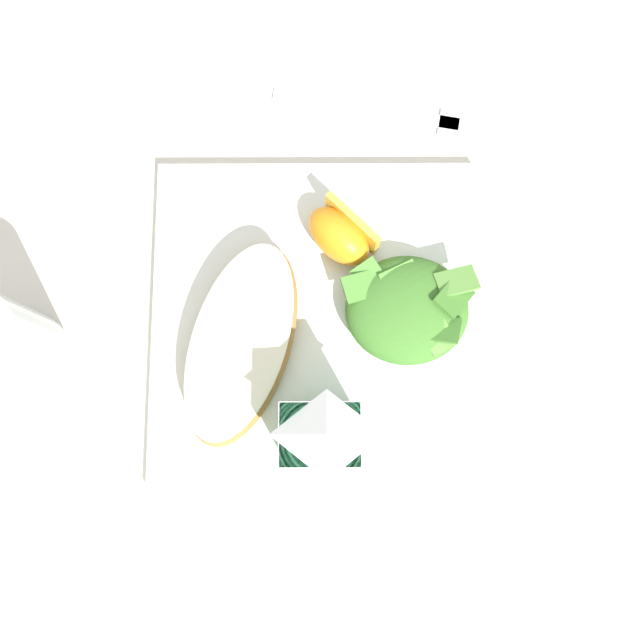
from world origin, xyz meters
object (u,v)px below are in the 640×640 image
at_px(cheesy_pizza_bread, 242,343).
at_px(orange_wedge_front, 341,235).
at_px(white_plate, 320,324).
at_px(milk_carton, 327,435).
at_px(metal_fork, 394,114).
at_px(green_salad_pile, 408,310).
at_px(drinking_clear_cup, 2,343).

distance_m(cheesy_pizza_bread, orange_wedge_front, 0.12).
height_order(white_plate, cheesy_pizza_bread, cheesy_pizza_bread).
bearing_deg(cheesy_pizza_bread, white_plate, -162.35).
distance_m(milk_carton, metal_fork, 0.30).
height_order(green_salad_pile, metal_fork, green_salad_pile).
bearing_deg(orange_wedge_front, green_salad_pile, 130.39).
xyz_separation_m(green_salad_pile, metal_fork, (0.00, -0.19, -0.03)).
distance_m(green_salad_pile, drinking_clear_cup, 0.32).
xyz_separation_m(cheesy_pizza_bread, metal_fork, (-0.13, -0.21, -0.03)).
xyz_separation_m(cheesy_pizza_bread, green_salad_pile, (-0.13, -0.03, 0.00)).
distance_m(white_plate, orange_wedge_front, 0.08).
bearing_deg(white_plate, drinking_clear_cup, 5.25).
relative_size(green_salad_pile, metal_fork, 0.59).
bearing_deg(drinking_clear_cup, white_plate, -174.75).
height_order(white_plate, drinking_clear_cup, drinking_clear_cup).
relative_size(white_plate, green_salad_pile, 2.53).
bearing_deg(green_salad_pile, milk_carton, 56.51).
relative_size(white_plate, milk_carton, 2.55).
xyz_separation_m(metal_fork, drinking_clear_cup, (0.31, 0.22, 0.05)).
bearing_deg(green_salad_pile, white_plate, 5.27).
distance_m(metal_fork, drinking_clear_cup, 0.38).
height_order(green_salad_pile, orange_wedge_front, green_salad_pile).
distance_m(orange_wedge_front, metal_fork, 0.14).
height_order(metal_fork, drinking_clear_cup, drinking_clear_cup).
xyz_separation_m(green_salad_pile, orange_wedge_front, (0.05, -0.06, -0.00)).
relative_size(milk_carton, drinking_clear_cup, 1.00).
height_order(cheesy_pizza_bread, green_salad_pile, green_salad_pile).
bearing_deg(metal_fork, green_salad_pile, 91.09).
relative_size(cheesy_pizza_bread, orange_wedge_front, 2.73).
xyz_separation_m(white_plate, orange_wedge_front, (-0.02, -0.07, 0.03)).
bearing_deg(drinking_clear_cup, green_salad_pile, -174.74).
relative_size(metal_fork, drinking_clear_cup, 1.72).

